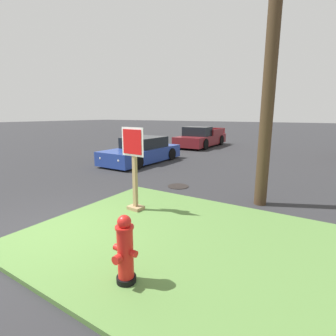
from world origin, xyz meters
The scene contains 7 objects.
ground_plane centered at (0.00, 0.00, 0.00)m, with size 160.00×160.00×0.00m, color #2B2B2D.
grass_corner_patch centered at (2.43, 1.21, 0.04)m, with size 5.80×4.58×0.08m, color #567F3D.
fire_hydrant centered at (2.41, -0.31, 0.55)m, with size 0.38×0.34×0.98m.
stop_sign centered at (0.75, 1.90, 1.02)m, with size 0.67×0.31×2.00m.
manhole_cover centered at (0.49, 4.46, 0.01)m, with size 0.70×0.70×0.02m, color black.
parked_sedan_blue centered at (-3.25, 7.35, 0.54)m, with size 1.97×4.54×1.25m.
pickup_truck_maroon centered at (-3.48, 14.69, 0.62)m, with size 2.28×5.36×1.48m.
Camera 1 is at (4.58, -2.67, 2.37)m, focal length 27.27 mm.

